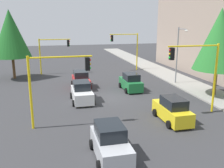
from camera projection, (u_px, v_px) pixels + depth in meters
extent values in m
plane|color=#353538|center=(112.00, 98.00, 25.91)|extent=(120.00, 120.00, 0.00)
cube|color=gray|center=(181.00, 81.00, 33.01)|extent=(80.00, 4.00, 0.15)
cube|color=silver|center=(113.00, 167.00, 13.63)|extent=(2.20, 0.36, 0.01)
cone|color=silver|center=(107.00, 155.00, 14.86)|extent=(0.01, 1.10, 1.10)
cube|color=gray|center=(217.00, 28.00, 37.43)|extent=(23.60, 9.00, 13.49)
cylinder|color=yellow|center=(40.00, 57.00, 36.74)|extent=(0.18, 0.18, 5.24)
cylinder|color=yellow|center=(55.00, 39.00, 36.66)|extent=(0.12, 4.50, 0.12)
cube|color=black|center=(68.00, 43.00, 37.23)|extent=(0.36, 0.32, 0.96)
sphere|color=red|center=(69.00, 41.00, 37.20)|extent=(0.18, 0.18, 0.18)
sphere|color=yellow|center=(69.00, 43.00, 37.27)|extent=(0.18, 0.18, 0.18)
sphere|color=green|center=(69.00, 45.00, 37.35)|extent=(0.18, 0.18, 0.18)
cylinder|color=yellow|center=(137.00, 52.00, 40.11)|extent=(0.18, 0.18, 5.85)
cylinder|color=yellow|center=(124.00, 34.00, 38.92)|extent=(0.12, 4.50, 0.12)
cube|color=black|center=(112.00, 38.00, 38.62)|extent=(0.36, 0.32, 0.96)
sphere|color=red|center=(111.00, 36.00, 38.51)|extent=(0.18, 0.18, 0.18)
sphere|color=yellow|center=(111.00, 38.00, 38.58)|extent=(0.18, 0.18, 0.18)
sphere|color=green|center=(111.00, 40.00, 38.66)|extent=(0.18, 0.18, 0.18)
cylinder|color=yellow|center=(31.00, 93.00, 17.88)|extent=(0.18, 0.18, 5.38)
cylinder|color=yellow|center=(61.00, 57.00, 17.78)|extent=(0.12, 4.50, 0.12)
cube|color=black|center=(87.00, 64.00, 18.35)|extent=(0.36, 0.32, 0.96)
sphere|color=red|center=(90.00, 60.00, 18.32)|extent=(0.18, 0.18, 0.18)
sphere|color=yellow|center=(90.00, 64.00, 18.39)|extent=(0.18, 0.18, 0.18)
sphere|color=green|center=(90.00, 68.00, 18.47)|extent=(0.18, 0.18, 0.18)
cylinder|color=yellow|center=(215.00, 79.00, 21.25)|extent=(0.18, 0.18, 5.92)
cylinder|color=yellow|center=(194.00, 46.00, 20.05)|extent=(0.12, 4.50, 0.12)
cube|color=black|center=(172.00, 54.00, 19.76)|extent=(0.36, 0.32, 0.96)
sphere|color=red|center=(170.00, 50.00, 19.65)|extent=(0.18, 0.18, 0.18)
sphere|color=yellow|center=(170.00, 54.00, 19.72)|extent=(0.18, 0.18, 0.18)
sphere|color=green|center=(170.00, 58.00, 19.79)|extent=(0.18, 0.18, 0.18)
cylinder|color=slate|center=(177.00, 56.00, 30.94)|extent=(0.14, 0.14, 7.00)
cylinder|color=slate|center=(182.00, 29.00, 29.28)|extent=(1.80, 0.10, 0.10)
ellipsoid|color=silver|center=(186.00, 31.00, 28.47)|extent=(0.56, 0.28, 0.20)
cylinder|color=brown|center=(14.00, 67.00, 34.31)|extent=(0.36, 0.36, 3.15)
cone|color=#1E6023|center=(10.00, 34.00, 33.21)|extent=(5.04, 5.04, 6.29)
cylinder|color=brown|center=(215.00, 82.00, 26.06)|extent=(0.36, 0.36, 3.07)
cone|color=#28752D|center=(219.00, 39.00, 24.99)|extent=(4.90, 4.90, 6.13)
cube|color=white|center=(82.00, 95.00, 24.58)|extent=(4.17, 1.79, 1.05)
cube|color=black|center=(81.00, 85.00, 24.55)|extent=(2.17, 1.58, 0.76)
cylinder|color=black|center=(94.00, 102.00, 23.67)|extent=(0.60, 0.20, 0.60)
cylinder|color=black|center=(74.00, 103.00, 23.24)|extent=(0.60, 0.20, 0.60)
cylinder|color=black|center=(90.00, 94.00, 26.11)|extent=(0.60, 0.20, 0.60)
cylinder|color=black|center=(71.00, 95.00, 25.67)|extent=(0.60, 0.20, 0.60)
cube|color=yellow|center=(172.00, 113.00, 19.77)|extent=(4.15, 1.62, 1.05)
cube|color=black|center=(174.00, 102.00, 19.35)|extent=(2.16, 1.43, 0.76)
cylinder|color=black|center=(155.00, 113.00, 20.87)|extent=(0.60, 0.20, 0.60)
cylinder|color=black|center=(174.00, 111.00, 21.27)|extent=(0.60, 0.20, 0.60)
cylinder|color=black|center=(169.00, 125.00, 18.45)|extent=(0.60, 0.20, 0.60)
cylinder|color=black|center=(190.00, 122.00, 18.85)|extent=(0.60, 0.20, 0.60)
cube|color=#B2B5BA|center=(111.00, 146.00, 14.46)|extent=(3.98, 1.74, 1.05)
cube|color=black|center=(110.00, 130.00, 14.42)|extent=(2.07, 1.53, 0.76)
cylinder|color=black|center=(132.00, 161.00, 13.60)|extent=(0.60, 0.20, 0.60)
cylinder|color=black|center=(99.00, 166.00, 13.17)|extent=(0.60, 0.20, 0.60)
cylinder|color=black|center=(120.00, 141.00, 15.93)|extent=(0.60, 0.20, 0.60)
cylinder|color=black|center=(91.00, 144.00, 15.50)|extent=(0.60, 0.20, 0.60)
cube|color=#1E7238|center=(131.00, 84.00, 28.70)|extent=(4.04, 1.70, 1.05)
cube|color=black|center=(131.00, 77.00, 28.28)|extent=(2.10, 1.49, 0.76)
cylinder|color=black|center=(120.00, 85.00, 29.76)|extent=(0.60, 0.20, 0.60)
cylinder|color=black|center=(135.00, 84.00, 30.18)|extent=(0.60, 0.20, 0.60)
cylinder|color=black|center=(126.00, 91.00, 27.40)|extent=(0.60, 0.20, 0.60)
cylinder|color=black|center=(142.00, 90.00, 27.82)|extent=(0.60, 0.20, 0.60)
cube|color=red|center=(81.00, 82.00, 29.66)|extent=(4.20, 1.79, 1.05)
cube|color=black|center=(81.00, 74.00, 29.64)|extent=(2.18, 1.58, 0.76)
cylinder|color=black|center=(91.00, 87.00, 28.75)|extent=(0.60, 0.20, 0.60)
cylinder|color=black|center=(74.00, 89.00, 28.31)|extent=(0.60, 0.20, 0.60)
cylinder|color=black|center=(88.00, 82.00, 31.21)|extent=(0.60, 0.20, 0.60)
cylinder|color=black|center=(72.00, 83.00, 30.77)|extent=(0.60, 0.20, 0.60)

